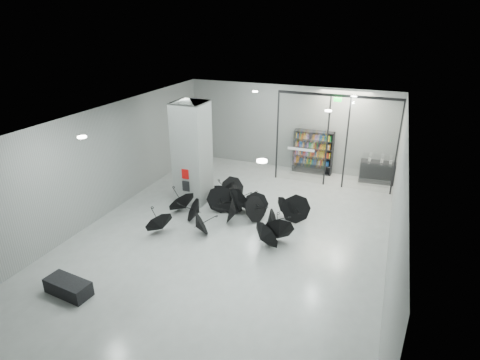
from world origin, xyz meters
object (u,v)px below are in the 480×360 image
at_px(shop_counter, 378,172).
at_px(umbrella_cluster, 235,211).
at_px(column, 192,153).
at_px(bookshelf, 313,152).
at_px(bench, 68,287).

distance_m(shop_counter, umbrella_cluster, 7.21).
xyz_separation_m(column, bookshelf, (3.81, 4.75, -0.98)).
distance_m(column, bench, 6.71).
bearing_deg(umbrella_cluster, column, 158.27).
height_order(bench, shop_counter, shop_counter).
xyz_separation_m(bookshelf, shop_counter, (2.97, -0.07, -0.55)).
relative_size(shop_counter, umbrella_cluster, 0.29).
relative_size(column, bookshelf, 1.96).
height_order(column, shop_counter, column).
relative_size(bookshelf, umbrella_cluster, 0.37).
relative_size(column, umbrella_cluster, 0.73).
distance_m(column, shop_counter, 8.38).
relative_size(bench, umbrella_cluster, 0.24).
relative_size(bookshelf, shop_counter, 1.30).
bearing_deg(shop_counter, bench, -126.80).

